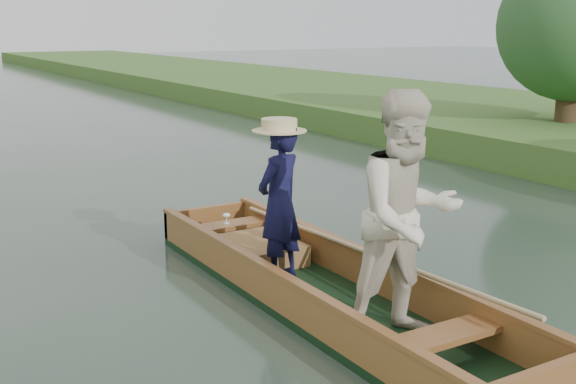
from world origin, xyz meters
TOP-DOWN VIEW (x-y plane):
  - ground at (0.00, 0.00)m, footprint 120.00×120.00m
  - trees_far at (-1.55, 4.41)m, footprint 21.17×3.55m
  - punt at (0.03, -0.40)m, footprint 1.16×5.00m

SIDE VIEW (x-z plane):
  - ground at x=0.00m, z-range 0.00..0.00m
  - punt at x=0.03m, z-range -0.31..1.76m
  - trees_far at x=-1.55m, z-range 0.26..4.46m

